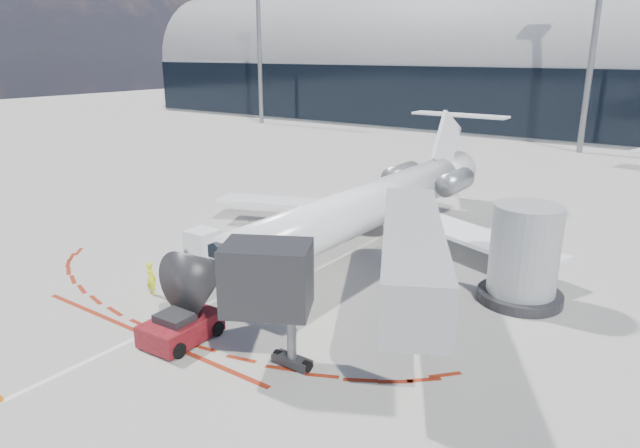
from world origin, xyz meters
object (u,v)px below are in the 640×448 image
Objects in this scene: pushback_tug at (181,328)px; ramp_worker at (151,278)px; uld_container at (203,246)px; regional_jet at (373,204)px.

pushback_tug is 3.03× the size of ramp_worker.
pushback_tug is 2.50× the size of uld_container.
uld_container is at bearing -73.66° from ramp_worker.
uld_container is (-1.26, 4.67, 0.09)m from ramp_worker.
ramp_worker is at bearing 151.25° from pushback_tug.
uld_container is (-6.10, 7.06, 0.35)m from pushback_tug.
pushback_tug is at bearing -47.88° from uld_container.
regional_jet is at bearing 56.80° from uld_container.
ramp_worker is 0.82× the size of uld_container.
uld_container reaches higher than ramp_worker.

